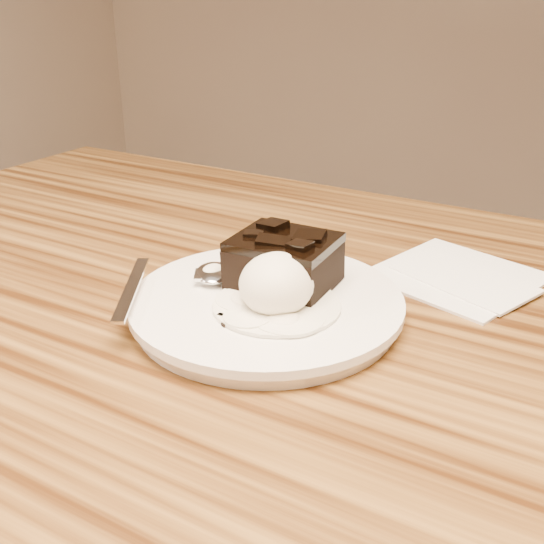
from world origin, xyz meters
The scene contains 10 objects.
plate centered at (0.01, 0.01, 0.76)m, with size 0.24×0.24×0.02m, color white.
brownie centered at (0.01, 0.04, 0.79)m, with size 0.09×0.08×0.04m, color black.
ice_cream_scoop centered at (0.03, -0.01, 0.79)m, with size 0.06×0.07×0.05m, color white.
melt_puddle centered at (0.03, -0.01, 0.77)m, with size 0.11×0.11×0.00m, color white.
spoon centered at (-0.05, 0.01, 0.78)m, with size 0.04×0.19×0.01m, color silver, non-canonical shape.
napkin centered at (0.13, 0.18, 0.75)m, with size 0.14×0.14×0.01m, color white.
crumb_a centered at (0.00, -0.05, 0.77)m, with size 0.01×0.01×0.00m, color black.
crumb_b centered at (0.01, -0.06, 0.77)m, with size 0.01×0.01×0.00m, color black.
crumb_c centered at (0.00, -0.02, 0.77)m, with size 0.01×0.00×0.00m, color black.
crumb_d centered at (0.04, -0.02, 0.77)m, with size 0.01×0.01×0.00m, color black.
Camera 1 is at (0.28, -0.43, 1.03)m, focal length 43.11 mm.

